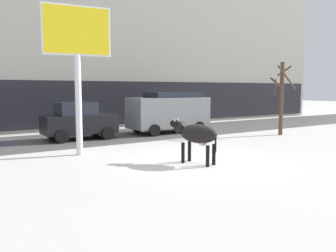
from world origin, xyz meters
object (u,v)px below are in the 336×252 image
object	(u,v)px
pedestrian_by_cars	(167,112)
bare_tree_left_lot	(281,95)
cow_black	(197,134)
billboard	(77,40)
car_black_hatchback	(79,121)
car_grey_van	(169,111)

from	to	relation	value
pedestrian_by_cars	bare_tree_left_lot	xyz separation A→B (m)	(2.27, -7.83, 1.29)
bare_tree_left_lot	cow_black	bearing A→B (deg)	-158.60
billboard	pedestrian_by_cars	size ratio (longest dim) A/B	3.21
car_black_hatchback	car_grey_van	xyz separation A→B (m)	(5.27, -0.20, 0.32)
billboard	car_black_hatchback	xyz separation A→B (m)	(1.41, 4.02, -3.39)
car_grey_van	bare_tree_left_lot	world-z (taller)	bare_tree_left_lot
cow_black	bare_tree_left_lot	xyz separation A→B (m)	(8.47, 3.32, 1.17)
car_grey_van	billboard	bearing A→B (deg)	-150.22
cow_black	billboard	xyz separation A→B (m)	(-2.72, 3.73, 3.32)
billboard	car_grey_van	bearing A→B (deg)	29.78
cow_black	car_black_hatchback	size ratio (longest dim) A/B	0.54
billboard	bare_tree_left_lot	bearing A→B (deg)	-2.09
billboard	car_black_hatchback	distance (m)	5.44
cow_black	car_black_hatchback	world-z (taller)	car_black_hatchback
cow_black	car_grey_van	distance (m)	8.53
billboard	pedestrian_by_cars	bearing A→B (deg)	39.77
cow_black	billboard	size ratio (longest dim) A/B	0.35
car_black_hatchback	car_grey_van	world-z (taller)	car_grey_van
pedestrian_by_cars	bare_tree_left_lot	distance (m)	8.25
car_black_hatchback	billboard	bearing A→B (deg)	-109.35
car_grey_van	pedestrian_by_cars	bearing A→B (deg)	58.17
car_grey_van	pedestrian_by_cars	world-z (taller)	car_grey_van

